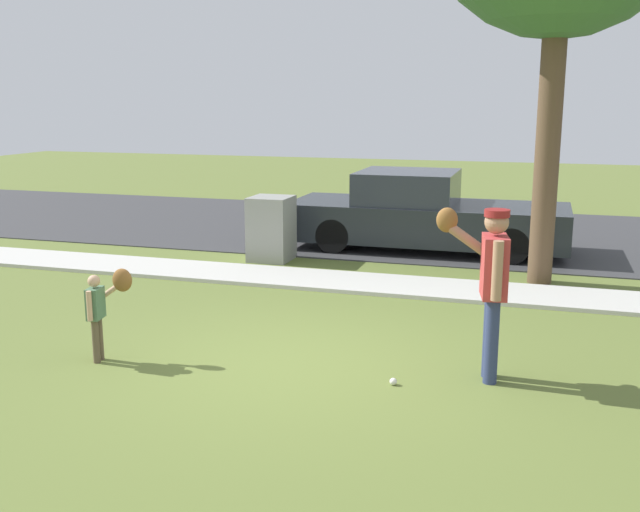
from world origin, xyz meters
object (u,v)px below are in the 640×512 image
(person_adult, at_px, (490,275))
(baseball, at_px, (393,382))
(person_child, at_px, (104,302))
(utility_cabinet, at_px, (271,229))
(parked_pickup_dark, at_px, (423,215))

(person_adult, relative_size, baseball, 23.97)
(person_child, bearing_deg, baseball, -5.69)
(utility_cabinet, bearing_deg, person_adult, -48.74)
(person_adult, bearing_deg, baseball, 17.34)
(baseball, bearing_deg, person_adult, 26.91)
(utility_cabinet, xyz_separation_m, parked_pickup_dark, (2.44, 1.72, 0.10))
(baseball, xyz_separation_m, utility_cabinet, (-3.26, 5.16, 0.53))
(parked_pickup_dark, bearing_deg, utility_cabinet, -144.80)
(utility_cabinet, bearing_deg, parked_pickup_dark, 35.20)
(person_adult, xyz_separation_m, utility_cabinet, (-4.14, 4.71, -0.53))
(person_adult, height_order, baseball, person_adult)
(person_adult, distance_m, person_child, 4.13)
(person_adult, bearing_deg, parked_pickup_dark, -84.78)
(person_child, distance_m, utility_cabinet, 5.37)
(person_adult, bearing_deg, person_child, -0.35)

